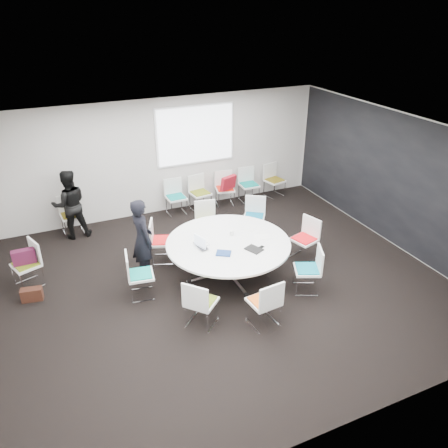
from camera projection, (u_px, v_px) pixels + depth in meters
name	position (u px, v px, depth m)	size (l,w,h in m)	color
room_shell	(228.00, 215.00, 7.70)	(8.08, 7.08, 2.88)	black
conference_table	(228.00, 250.00, 8.26)	(2.34, 2.34, 0.73)	silver
projection_screen	(196.00, 135.00, 10.55)	(1.90, 0.03, 1.35)	white
chair_ring_a	(304.00, 247.00, 8.92)	(0.56, 0.57, 0.88)	silver
chair_ring_b	(254.00, 224.00, 9.83)	(0.63, 0.63, 0.88)	silver
chair_ring_c	(207.00, 229.00, 9.62)	(0.53, 0.52, 0.88)	silver
chair_ring_d	(162.00, 248.00, 8.86)	(0.58, 0.59, 0.88)	silver
chair_ring_e	(141.00, 283.00, 7.79)	(0.51, 0.52, 0.88)	silver
chair_ring_f	(201.00, 311.00, 7.09)	(0.64, 0.64, 0.88)	silver
chair_ring_g	(264.00, 310.00, 7.10)	(0.50, 0.49, 0.88)	silver
chair_ring_h	(307.00, 277.00, 7.94)	(0.60, 0.60, 0.88)	silver
chair_back_a	(176.00, 204.00, 10.79)	(0.47, 0.46, 0.88)	silver
chair_back_b	(200.00, 199.00, 11.02)	(0.52, 0.51, 0.88)	silver
chair_back_c	(225.00, 195.00, 11.27)	(0.55, 0.54, 0.88)	silver
chair_back_d	(249.00, 191.00, 11.51)	(0.47, 0.46, 0.88)	silver
chair_back_e	(274.00, 186.00, 11.79)	(0.55, 0.54, 0.88)	silver
chair_spare_left	(29.00, 272.00, 8.08)	(0.58, 0.59, 0.88)	silver
chair_person_back	(73.00, 222.00, 9.91)	(0.50, 0.49, 0.88)	silver
person_main	(142.00, 239.00, 8.11)	(0.59, 0.39, 1.61)	black
person_back	(70.00, 204.00, 9.54)	(0.76, 0.59, 1.57)	black
laptop	(203.00, 246.00, 8.03)	(0.37, 0.24, 0.03)	#333338
laptop_lid	(200.00, 242.00, 7.92)	(0.30, 0.02, 0.22)	silver
notebook_black	(254.00, 249.00, 7.92)	(0.22, 0.30, 0.02)	black
tablet_folio	(224.00, 253.00, 7.79)	(0.26, 0.20, 0.03)	navy
papers_right	(250.00, 228.00, 8.68)	(0.30, 0.21, 0.00)	silver
papers_front	(262.00, 237.00, 8.35)	(0.30, 0.21, 0.00)	white
cup	(232.00, 233.00, 8.40)	(0.08, 0.08, 0.09)	white
phone	(261.00, 247.00, 7.99)	(0.14, 0.07, 0.01)	black
maroon_bag	(24.00, 257.00, 7.92)	(0.40, 0.14, 0.28)	#4C142F
brown_bag	(32.00, 294.00, 7.74)	(0.36, 0.16, 0.24)	#351910
red_jacket	(228.00, 183.00, 10.89)	(0.44, 0.10, 0.35)	maroon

